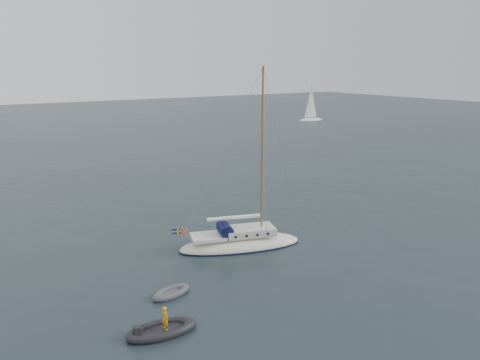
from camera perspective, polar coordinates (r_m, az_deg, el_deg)
ground at (r=33.64m, az=0.12°, el=-8.90°), size 300.00×300.00×0.00m
sailboat at (r=34.36m, az=0.05°, el=-6.57°), size 9.52×2.85×13.55m
dinghy at (r=28.20m, az=-8.40°, el=-13.42°), size 2.54×1.15×0.36m
rib at (r=24.72m, az=-9.55°, el=-17.51°), size 3.64×1.66×1.44m
distant_yacht_b at (r=114.60m, az=8.64°, el=9.09°), size 6.75×3.60×8.94m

